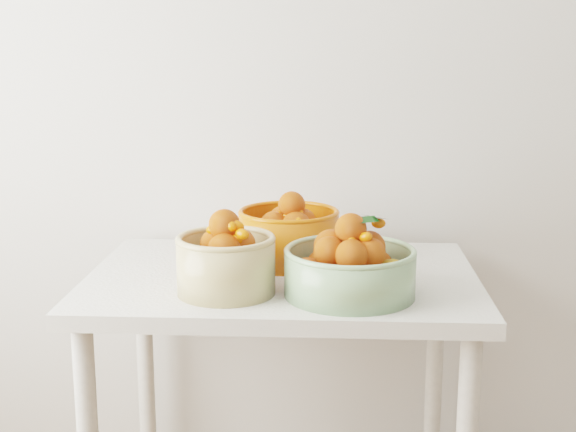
% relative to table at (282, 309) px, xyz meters
% --- Properties ---
extents(table, '(1.00, 0.70, 0.75)m').
position_rel_table_xyz_m(table, '(0.00, 0.00, 0.00)').
color(table, silver).
rests_on(table, ground).
extents(bowl_cream, '(0.31, 0.31, 0.20)m').
position_rel_table_xyz_m(bowl_cream, '(-0.12, -0.17, 0.17)').
color(bowl_cream, tan).
rests_on(bowl_cream, table).
extents(bowl_green, '(0.33, 0.33, 0.20)m').
position_rel_table_xyz_m(bowl_green, '(0.17, -0.17, 0.16)').
color(bowl_green, '#88AC7E').
rests_on(bowl_green, table).
extents(bowl_orange, '(0.36, 0.36, 0.20)m').
position_rel_table_xyz_m(bowl_orange, '(0.01, 0.11, 0.17)').
color(bowl_orange, '#DA510F').
rests_on(bowl_orange, table).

